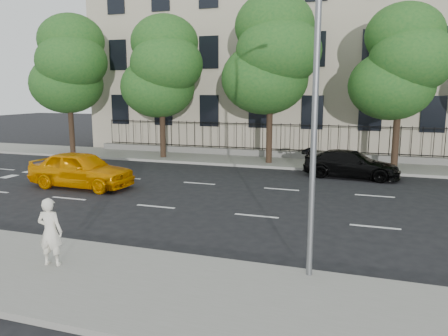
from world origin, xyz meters
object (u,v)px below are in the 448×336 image
(yellow_taxi, at_px, (81,169))
(woman_near, at_px, (50,232))
(black_sedan, at_px, (351,164))
(street_light, at_px, (320,57))

(yellow_taxi, relative_size, woman_near, 2.90)
(black_sedan, height_order, woman_near, woman_near)
(yellow_taxi, xyz_separation_m, black_sedan, (11.64, 6.35, -0.14))
(yellow_taxi, xyz_separation_m, woman_near, (5.19, -8.21, 0.16))
(black_sedan, bearing_deg, street_light, -175.99)
(black_sedan, distance_m, woman_near, 15.93)
(black_sedan, xyz_separation_m, woman_near, (-6.45, -14.56, 0.30))
(yellow_taxi, height_order, black_sedan, yellow_taxi)
(yellow_taxi, bearing_deg, black_sedan, -59.91)
(street_light, xyz_separation_m, black_sedan, (0.34, 12.58, -4.45))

